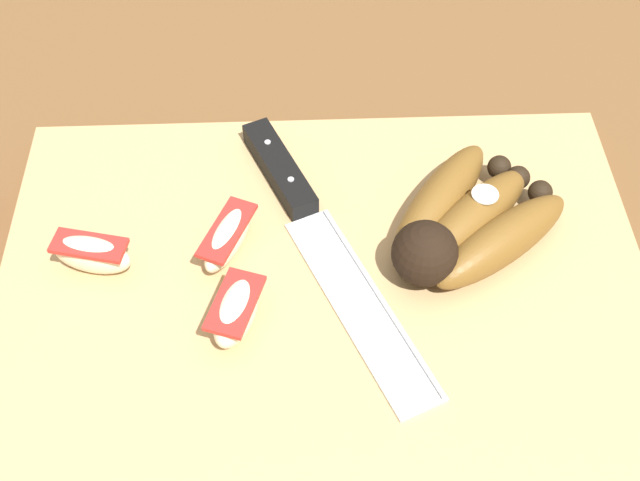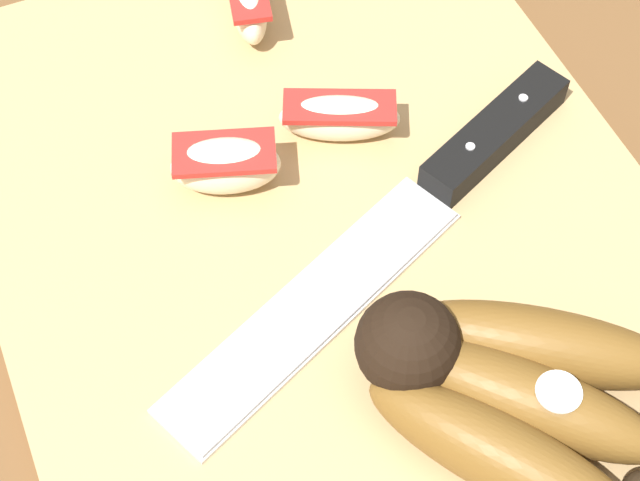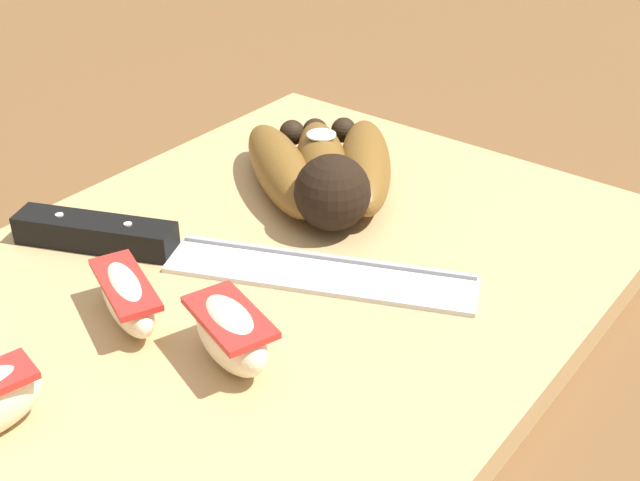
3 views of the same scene
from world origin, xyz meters
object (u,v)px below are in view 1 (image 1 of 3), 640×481
at_px(apple_wedge_near, 228,237).
at_px(apple_wedge_far, 236,311).
at_px(chefs_knife, 306,212).
at_px(apple_wedge_middle, 92,254).
at_px(banana_bunch, 464,224).

bearing_deg(apple_wedge_near, apple_wedge_far, -83.11).
distance_m(chefs_knife, apple_wedge_middle, 0.16).
height_order(apple_wedge_near, apple_wedge_middle, apple_wedge_middle).
bearing_deg(chefs_knife, apple_wedge_middle, -164.27).
bearing_deg(apple_wedge_far, apple_wedge_near, 96.89).
bearing_deg(chefs_knife, apple_wedge_far, -117.42).
xyz_separation_m(banana_bunch, apple_wedge_near, (-0.17, -0.00, -0.00)).
bearing_deg(chefs_knife, apple_wedge_near, -153.37).
distance_m(apple_wedge_middle, apple_wedge_far, 0.12).
relative_size(chefs_knife, apple_wedge_near, 3.98).
xyz_separation_m(chefs_knife, apple_wedge_far, (-0.05, -0.10, 0.01)).
xyz_separation_m(banana_bunch, apple_wedge_middle, (-0.27, -0.02, -0.00)).
xyz_separation_m(apple_wedge_near, apple_wedge_far, (0.01, -0.07, 0.00)).
height_order(apple_wedge_middle, apple_wedge_far, same).
xyz_separation_m(apple_wedge_near, apple_wedge_middle, (-0.10, -0.01, 0.00)).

